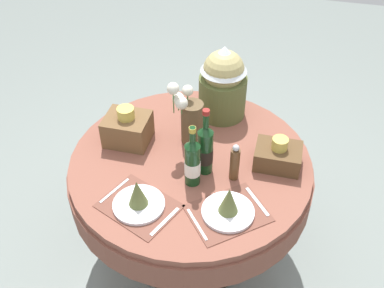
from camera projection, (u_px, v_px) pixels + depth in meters
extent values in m
plane|color=gray|center=(191.00, 249.00, 2.81)|extent=(8.00, 8.00, 0.00)
cylinder|color=brown|center=(191.00, 162.00, 2.33)|extent=(1.24, 1.24, 0.04)
cylinder|color=brown|center=(191.00, 176.00, 2.39)|extent=(1.26, 1.26, 0.15)
cylinder|color=black|center=(191.00, 209.00, 2.57)|extent=(0.12, 0.12, 0.69)
cylinder|color=black|center=(191.00, 247.00, 2.80)|extent=(0.68, 0.68, 0.03)
cube|color=brown|center=(139.00, 206.00, 2.08)|extent=(0.41, 0.37, 0.00)
cylinder|color=white|center=(139.00, 204.00, 2.07)|extent=(0.24, 0.24, 0.02)
cone|color=#606B38|center=(137.00, 193.00, 2.02)|extent=(0.09, 0.09, 0.14)
cube|color=silver|center=(115.00, 190.00, 2.14)|extent=(0.09, 0.18, 0.00)
cube|color=silver|center=(165.00, 221.00, 2.00)|extent=(0.09, 0.18, 0.00)
cube|color=brown|center=(228.00, 213.00, 2.04)|extent=(0.43, 0.42, 0.00)
cylinder|color=white|center=(228.00, 212.00, 2.04)|extent=(0.24, 0.24, 0.02)
cone|color=#606B38|center=(229.00, 200.00, 1.99)|extent=(0.09, 0.09, 0.14)
cube|color=silver|center=(197.00, 224.00, 1.99)|extent=(0.13, 0.15, 0.00)
cube|color=silver|center=(257.00, 201.00, 2.09)|extent=(0.13, 0.16, 0.00)
cylinder|color=brown|center=(192.00, 123.00, 2.35)|extent=(0.12, 0.12, 0.24)
sphere|color=silver|center=(181.00, 103.00, 2.17)|extent=(0.06, 0.06, 0.06)
cylinder|color=#4C7038|center=(182.00, 110.00, 2.20)|extent=(0.01, 0.01, 0.04)
sphere|color=silver|center=(188.00, 91.00, 2.26)|extent=(0.06, 0.06, 0.06)
cylinder|color=#4C7038|center=(188.00, 97.00, 2.29)|extent=(0.01, 0.01, 0.04)
sphere|color=silver|center=(178.00, 98.00, 2.19)|extent=(0.06, 0.06, 0.06)
cylinder|color=#4C7038|center=(178.00, 106.00, 2.22)|extent=(0.01, 0.01, 0.05)
sphere|color=silver|center=(173.00, 89.00, 2.13)|extent=(0.06, 0.06, 0.06)
cylinder|color=#4C7038|center=(174.00, 102.00, 2.18)|extent=(0.01, 0.01, 0.12)
cylinder|color=#143819|center=(205.00, 152.00, 2.18)|extent=(0.08, 0.08, 0.24)
cylinder|color=black|center=(205.00, 155.00, 2.19)|extent=(0.08, 0.08, 0.08)
cone|color=#143819|center=(206.00, 130.00, 2.09)|extent=(0.08, 0.08, 0.03)
cylinder|color=#143819|center=(206.00, 118.00, 2.04)|extent=(0.03, 0.03, 0.10)
cylinder|color=maroon|center=(206.00, 112.00, 2.02)|extent=(0.03, 0.03, 0.02)
cylinder|color=#143819|center=(192.00, 165.00, 2.12)|extent=(0.08, 0.08, 0.23)
cylinder|color=silver|center=(192.00, 167.00, 2.13)|extent=(0.08, 0.08, 0.08)
cone|color=#143819|center=(192.00, 143.00, 2.03)|extent=(0.08, 0.08, 0.03)
cylinder|color=#143819|center=(192.00, 134.00, 2.00)|extent=(0.03, 0.03, 0.07)
cylinder|color=#B29933|center=(192.00, 130.00, 1.98)|extent=(0.03, 0.03, 0.02)
cylinder|color=brown|center=(235.00, 164.00, 2.16)|extent=(0.05, 0.05, 0.18)
sphere|color=#B7B7BC|center=(236.00, 148.00, 2.09)|extent=(0.03, 0.03, 0.03)
cylinder|color=#566033|center=(222.00, 96.00, 2.53)|extent=(0.27, 0.27, 0.24)
sphere|color=tan|center=(224.00, 71.00, 2.42)|extent=(0.23, 0.23, 0.23)
cone|color=silver|center=(224.00, 59.00, 2.37)|extent=(0.25, 0.25, 0.15)
cube|color=brown|center=(128.00, 129.00, 2.38)|extent=(0.23, 0.20, 0.15)
cylinder|color=gold|center=(126.00, 113.00, 2.31)|extent=(0.09, 0.09, 0.06)
cube|color=brown|center=(278.00, 156.00, 2.25)|extent=(0.23, 0.18, 0.11)
cylinder|color=gold|center=(280.00, 144.00, 2.20)|extent=(0.08, 0.08, 0.06)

